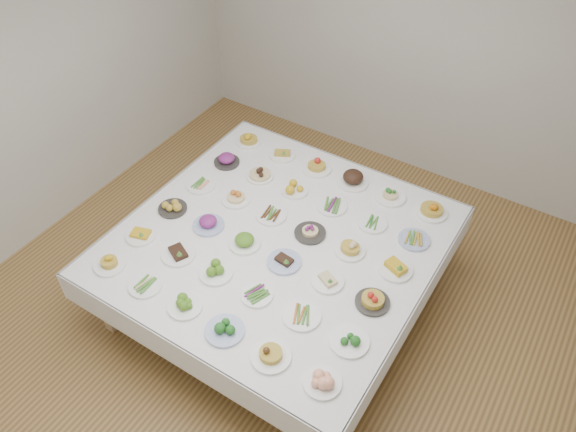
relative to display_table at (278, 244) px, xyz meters
The scene contains 38 objects.
room_envelope 1.15m from the display_table, 58.04° to the right, with size 5.02×5.02×2.81m.
display_table is the anchor object (origin of this frame).
dish_0 1.30m from the display_table, 134.86° to the right, with size 0.24×0.24×0.12m.
dish_1 1.08m from the display_table, 120.87° to the right, with size 0.25×0.25×0.06m.
dish_2 0.94m from the display_table, 101.33° to the right, with size 0.24×0.24×0.11m.
dish_3 0.95m from the display_table, 79.26° to the right, with size 0.27×0.27×0.12m.
dish_4 1.09m from the display_table, 59.28° to the right, with size 0.26×0.26×0.15m.
dish_5 1.31m from the display_table, 44.50° to the right, with size 0.24×0.24×0.12m.
dish_6 1.09m from the display_table, 148.87° to the right, with size 0.24×0.24×0.10m.
dish_7 0.79m from the display_table, 134.39° to the right, with size 0.26×0.26×0.11m.
dish_8 0.60m from the display_table, 108.84° to the right, with size 0.25×0.25×0.11m.
dish_9 0.60m from the display_table, 71.59° to the right, with size 0.23×0.23×0.05m.
dish_10 0.78m from the display_table, 44.53° to the right, with size 0.27×0.27×0.06m.
dish_11 1.09m from the display_table, 30.70° to the right, with size 0.27×0.27×0.11m.
dish_12 0.95m from the display_table, 168.56° to the right, with size 0.24×0.24×0.11m.
dish_13 0.59m from the display_table, 161.50° to the right, with size 0.25×0.25×0.14m.
dish_14 0.30m from the display_table, 133.60° to the right, with size 0.24×0.24×0.14m.
dish_15 0.28m from the display_table, 46.35° to the right, with size 0.26×0.26×0.11m.
dish_16 0.59m from the display_table, 17.95° to the right, with size 0.24×0.24×0.09m.
dish_17 0.94m from the display_table, 10.81° to the right, with size 0.25×0.25×0.14m.
dish_18 0.94m from the display_table, 169.21° to the left, with size 0.25×0.25×0.05m.
dish_19 0.59m from the display_table, 160.87° to the left, with size 0.24×0.24×0.13m.
dish_20 0.28m from the display_table, 134.85° to the left, with size 0.25×0.25×0.05m.
dish_21 0.28m from the display_table, 43.59° to the left, with size 0.25×0.25×0.12m.
dish_22 0.59m from the display_table, 18.39° to the left, with size 0.23×0.23×0.12m.
dish_23 0.95m from the display_table, 11.81° to the left, with size 0.25×0.25×0.12m.
dish_24 1.09m from the display_table, 148.89° to the left, with size 0.23×0.23×0.13m.
dish_25 0.79m from the display_table, 134.90° to the left, with size 0.26×0.26×0.14m.
dish_26 0.60m from the display_table, 108.67° to the left, with size 0.23×0.23×0.11m.
dish_27 0.59m from the display_table, 71.31° to the left, with size 0.25×0.24×0.06m.
dish_28 0.79m from the display_table, 44.29° to the left, with size 0.24×0.24×0.05m.
dish_29 1.08m from the display_table, 31.16° to the left, with size 0.25×0.25×0.05m.
dish_30 1.31m from the display_table, 135.44° to the left, with size 0.25×0.24×0.15m.
dish_31 1.07m from the display_table, 120.84° to the left, with size 0.24×0.24×0.09m.
dish_32 0.94m from the display_table, 101.10° to the left, with size 0.27×0.26×0.15m.
dish_33 0.95m from the display_table, 78.72° to the left, with size 0.28×0.28×0.15m.
dish_34 1.08m from the display_table, 59.47° to the left, with size 0.26×0.26×0.13m.
dish_35 1.31m from the display_table, 45.45° to the left, with size 0.26×0.26×0.17m.
Camera 1 is at (1.65, -2.45, 3.96)m, focal length 35.00 mm.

